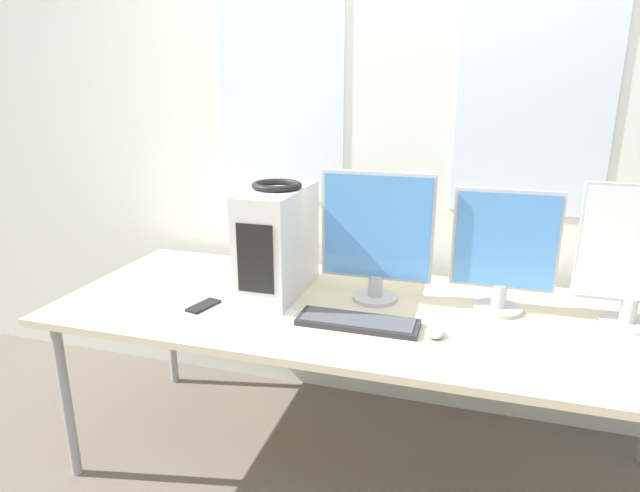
% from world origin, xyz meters
% --- Properties ---
extents(wall_back, '(8.00, 0.07, 2.70)m').
position_xyz_m(wall_back, '(0.00, 1.04, 1.35)').
color(wall_back, silver).
rests_on(wall_back, ground_plane).
extents(desk, '(2.40, 0.91, 0.71)m').
position_xyz_m(desk, '(0.00, 0.45, 0.68)').
color(desk, beige).
rests_on(desk, ground_plane).
extents(pc_tower, '(0.20, 0.46, 0.43)m').
position_xyz_m(pc_tower, '(-0.39, 0.52, 0.93)').
color(pc_tower, silver).
rests_on(pc_tower, desk).
extents(headphones, '(0.20, 0.20, 0.03)m').
position_xyz_m(headphones, '(-0.39, 0.52, 1.16)').
color(headphones, black).
rests_on(headphones, pc_tower).
extents(monitor_main, '(0.43, 0.18, 0.51)m').
position_xyz_m(monitor_main, '(0.01, 0.56, 0.98)').
color(monitor_main, '#B7B7BC').
rests_on(monitor_main, desk).
extents(monitor_right_near, '(0.37, 0.18, 0.46)m').
position_xyz_m(monitor_right_near, '(0.47, 0.59, 0.95)').
color(monitor_right_near, '#B7B7BC').
rests_on(monitor_right_near, desk).
extents(monitor_right_far, '(0.39, 0.18, 0.50)m').
position_xyz_m(monitor_right_far, '(0.90, 0.58, 0.98)').
color(monitor_right_far, '#B7B7BC').
rests_on(monitor_right_far, desk).
extents(keyboard, '(0.43, 0.14, 0.02)m').
position_xyz_m(keyboard, '(-0.01, 0.31, 0.72)').
color(keyboard, '#28282D').
rests_on(keyboard, desk).
extents(mouse, '(0.06, 0.09, 0.03)m').
position_xyz_m(mouse, '(0.26, 0.30, 0.73)').
color(mouse, '#B2B2B7').
rests_on(mouse, desk).
extents(cell_phone, '(0.09, 0.15, 0.01)m').
position_xyz_m(cell_phone, '(-0.61, 0.30, 0.72)').
color(cell_phone, black).
rests_on(cell_phone, desk).
extents(paper_sheet_left, '(0.28, 0.34, 0.00)m').
position_xyz_m(paper_sheet_left, '(-0.94, 0.25, 0.71)').
color(paper_sheet_left, white).
rests_on(paper_sheet_left, desk).
extents(paper_sheet_front, '(0.21, 0.30, 0.00)m').
position_xyz_m(paper_sheet_front, '(-0.35, 0.22, 0.71)').
color(paper_sheet_front, white).
rests_on(paper_sheet_front, desk).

